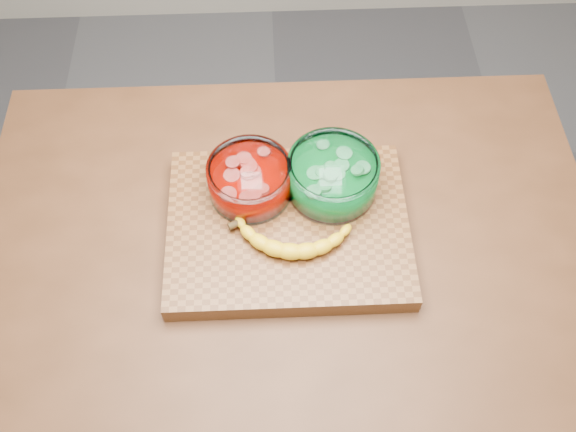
{
  "coord_description": "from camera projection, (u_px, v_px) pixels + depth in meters",
  "views": [
    {
      "loc": [
        -0.03,
        -0.64,
        1.94
      ],
      "look_at": [
        0.0,
        0.0,
        0.96
      ],
      "focal_mm": 40.0,
      "sensor_mm": 36.0,
      "label": 1
    }
  ],
  "objects": [
    {
      "name": "cutting_board",
      "position": [
        288.0,
        228.0,
        1.21
      ],
      "size": [
        0.45,
        0.35,
        0.04
      ],
      "primitive_type": "cube",
      "color": "brown",
      "rests_on": "counter"
    },
    {
      "name": "bowl_red",
      "position": [
        250.0,
        180.0,
        1.2
      ],
      "size": [
        0.16,
        0.16,
        0.07
      ],
      "color": "white",
      "rests_on": "cutting_board"
    },
    {
      "name": "banana",
      "position": [
        293.0,
        236.0,
        1.16
      ],
      "size": [
        0.25,
        0.12,
        0.03
      ],
      "primitive_type": null,
      "color": "gold",
      "rests_on": "cutting_board"
    },
    {
      "name": "counter",
      "position": [
        288.0,
        327.0,
        1.6
      ],
      "size": [
        1.2,
        0.8,
        0.9
      ],
      "primitive_type": "cube",
      "color": "#4D2B17",
      "rests_on": "ground"
    },
    {
      "name": "ground",
      "position": [
        288.0,
        386.0,
        1.98
      ],
      "size": [
        3.5,
        3.5,
        0.0
      ],
      "primitive_type": "plane",
      "color": "#545459",
      "rests_on": "ground"
    },
    {
      "name": "bowl_green",
      "position": [
        333.0,
        176.0,
        1.2
      ],
      "size": [
        0.17,
        0.17,
        0.08
      ],
      "color": "white",
      "rests_on": "cutting_board"
    }
  ]
}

